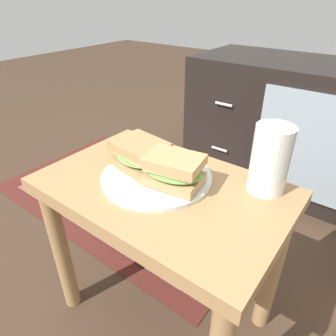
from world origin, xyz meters
The scene contains 8 objects.
ground_plane centered at (0.00, 0.00, 0.00)m, with size 8.00×8.00×0.00m, color #3D2B1E.
side_table centered at (0.00, 0.00, 0.37)m, with size 0.56×0.36×0.46m.
tv_cabinet centered at (0.04, 0.95, 0.29)m, with size 0.96×0.46×0.58m.
area_rug centered at (-0.48, 0.38, 0.00)m, with size 1.18×0.73×0.01m.
plate centered at (-0.03, 0.01, 0.47)m, with size 0.26×0.26×0.01m, color silver.
sandwich_front centered at (-0.08, 0.02, 0.50)m, with size 0.15×0.13×0.07m.
sandwich_back centered at (0.03, 0.01, 0.50)m, with size 0.14×0.11×0.07m.
beer_glass centered at (0.19, 0.12, 0.53)m, with size 0.08×0.08×0.15m.
Camera 1 is at (0.35, -0.44, 0.84)m, focal length 32.28 mm.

